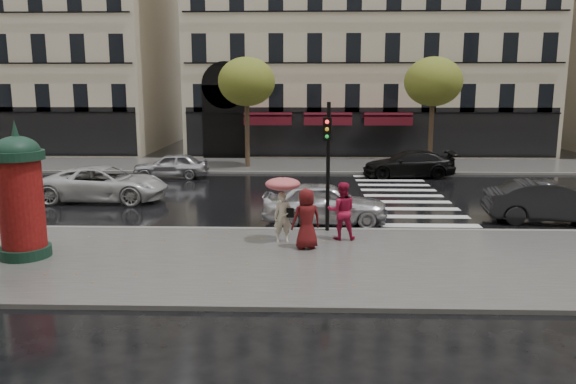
{
  "coord_description": "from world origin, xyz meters",
  "views": [
    {
      "loc": [
        1.44,
        -15.77,
        4.98
      ],
      "look_at": [
        0.94,
        1.5,
        1.69
      ],
      "focal_mm": 35.0,
      "sensor_mm": 36.0,
      "label": 1
    }
  ],
  "objects_px": {
    "woman_umbrella": "(283,198)",
    "car_darkgrey": "(551,202)",
    "man_burgundy": "(306,219)",
    "car_white": "(104,184)",
    "car_far_silver": "(171,166)",
    "morris_column": "(20,192)",
    "woman_red": "(342,211)",
    "car_black": "(409,164)",
    "car_silver": "(324,203)",
    "traffic_light": "(328,154)"
  },
  "relations": [
    {
      "from": "car_silver",
      "to": "car_darkgrey",
      "type": "height_order",
      "value": "car_silver"
    },
    {
      "from": "car_silver",
      "to": "car_far_silver",
      "type": "distance_m",
      "value": 12.89
    },
    {
      "from": "car_far_silver",
      "to": "car_silver",
      "type": "bearing_deg",
      "value": 35.35
    },
    {
      "from": "woman_red",
      "to": "car_white",
      "type": "relative_size",
      "value": 0.34
    },
    {
      "from": "woman_umbrella",
      "to": "car_darkgrey",
      "type": "xyz_separation_m",
      "value": [
        9.75,
        3.33,
        -0.74
      ]
    },
    {
      "from": "woman_red",
      "to": "car_far_silver",
      "type": "distance_m",
      "value": 15.18
    },
    {
      "from": "traffic_light",
      "to": "car_far_silver",
      "type": "height_order",
      "value": "traffic_light"
    },
    {
      "from": "car_silver",
      "to": "car_darkgrey",
      "type": "relative_size",
      "value": 0.97
    },
    {
      "from": "woman_red",
      "to": "car_black",
      "type": "height_order",
      "value": "woman_red"
    },
    {
      "from": "traffic_light",
      "to": "car_silver",
      "type": "xyz_separation_m",
      "value": [
        -0.03,
        1.48,
        -1.97
      ]
    },
    {
      "from": "woman_red",
      "to": "car_silver",
      "type": "distance_m",
      "value": 2.55
    },
    {
      "from": "car_black",
      "to": "woman_red",
      "type": "bearing_deg",
      "value": -19.76
    },
    {
      "from": "car_far_silver",
      "to": "man_burgundy",
      "type": "bearing_deg",
      "value": 25.15
    },
    {
      "from": "car_white",
      "to": "car_far_silver",
      "type": "height_order",
      "value": "car_white"
    },
    {
      "from": "woman_umbrella",
      "to": "morris_column",
      "type": "height_order",
      "value": "morris_column"
    },
    {
      "from": "car_far_silver",
      "to": "traffic_light",
      "type": "bearing_deg",
      "value": 31.71
    },
    {
      "from": "woman_red",
      "to": "man_burgundy",
      "type": "xyz_separation_m",
      "value": [
        -1.13,
        -1.08,
        -0.01
      ]
    },
    {
      "from": "car_white",
      "to": "car_far_silver",
      "type": "xyz_separation_m",
      "value": [
        1.47,
        6.21,
        -0.07
      ]
    },
    {
      "from": "woman_red",
      "to": "car_silver",
      "type": "height_order",
      "value": "woman_red"
    },
    {
      "from": "woman_umbrella",
      "to": "car_darkgrey",
      "type": "relative_size",
      "value": 0.45
    },
    {
      "from": "woman_umbrella",
      "to": "man_burgundy",
      "type": "xyz_separation_m",
      "value": [
        0.73,
        -0.73,
        -0.47
      ]
    },
    {
      "from": "car_silver",
      "to": "car_black",
      "type": "bearing_deg",
      "value": -24.11
    },
    {
      "from": "car_black",
      "to": "car_white",
      "type": "bearing_deg",
      "value": -65.4
    },
    {
      "from": "car_black",
      "to": "traffic_light",
      "type": "bearing_deg",
      "value": -22.92
    },
    {
      "from": "car_white",
      "to": "car_far_silver",
      "type": "bearing_deg",
      "value": -11.48
    },
    {
      "from": "woman_red",
      "to": "woman_umbrella",
      "type": "bearing_deg",
      "value": 10.54
    },
    {
      "from": "woman_umbrella",
      "to": "car_white",
      "type": "relative_size",
      "value": 0.39
    },
    {
      "from": "morris_column",
      "to": "car_far_silver",
      "type": "relative_size",
      "value": 0.98
    },
    {
      "from": "woman_umbrella",
      "to": "man_burgundy",
      "type": "distance_m",
      "value": 1.14
    },
    {
      "from": "man_burgundy",
      "to": "car_black",
      "type": "relative_size",
      "value": 0.37
    },
    {
      "from": "car_black",
      "to": "car_far_silver",
      "type": "height_order",
      "value": "car_black"
    },
    {
      "from": "woman_umbrella",
      "to": "car_darkgrey",
      "type": "bearing_deg",
      "value": 18.83
    },
    {
      "from": "car_darkgrey",
      "to": "car_white",
      "type": "bearing_deg",
      "value": 85.09
    },
    {
      "from": "woman_umbrella",
      "to": "car_white",
      "type": "height_order",
      "value": "woman_umbrella"
    },
    {
      "from": "woman_umbrella",
      "to": "car_far_silver",
      "type": "xyz_separation_m",
      "value": [
        -6.6,
        12.95,
        -0.83
      ]
    },
    {
      "from": "morris_column",
      "to": "car_silver",
      "type": "distance_m",
      "value": 10.0
    },
    {
      "from": "car_darkgrey",
      "to": "car_black",
      "type": "distance_m",
      "value": 10.83
    },
    {
      "from": "morris_column",
      "to": "car_black",
      "type": "distance_m",
      "value": 20.72
    },
    {
      "from": "woman_red",
      "to": "morris_column",
      "type": "relative_size",
      "value": 0.47
    },
    {
      "from": "car_far_silver",
      "to": "car_darkgrey",
      "type": "bearing_deg",
      "value": 56.46
    },
    {
      "from": "woman_umbrella",
      "to": "car_silver",
      "type": "xyz_separation_m",
      "value": [
        1.41,
        2.85,
        -0.74
      ]
    },
    {
      "from": "woman_red",
      "to": "car_darkgrey",
      "type": "bearing_deg",
      "value": -159.5
    },
    {
      "from": "man_burgundy",
      "to": "car_white",
      "type": "distance_m",
      "value": 11.55
    },
    {
      "from": "traffic_light",
      "to": "car_white",
      "type": "xyz_separation_m",
      "value": [
        -9.51,
        5.37,
        -1.98
      ]
    },
    {
      "from": "woman_red",
      "to": "car_white",
      "type": "xyz_separation_m",
      "value": [
        -9.94,
        6.38,
        -0.29
      ]
    },
    {
      "from": "car_darkgrey",
      "to": "woman_red",
      "type": "bearing_deg",
      "value": 116.59
    },
    {
      "from": "morris_column",
      "to": "car_white",
      "type": "distance_m",
      "value": 8.65
    },
    {
      "from": "car_silver",
      "to": "car_darkgrey",
      "type": "distance_m",
      "value": 8.36
    },
    {
      "from": "car_black",
      "to": "car_silver",
      "type": "bearing_deg",
      "value": -25.76
    },
    {
      "from": "woman_umbrella",
      "to": "car_black",
      "type": "xyz_separation_m",
      "value": [
        6.41,
        13.63,
        -0.79
      ]
    }
  ]
}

